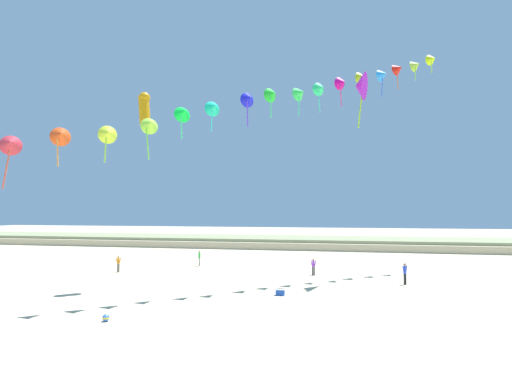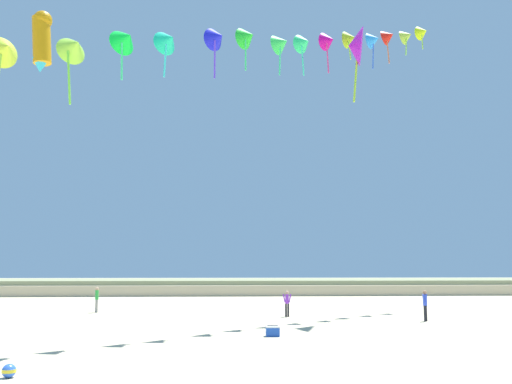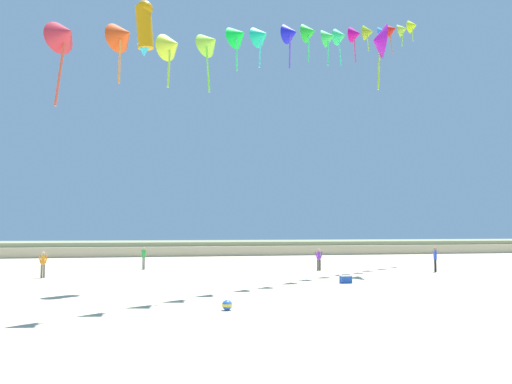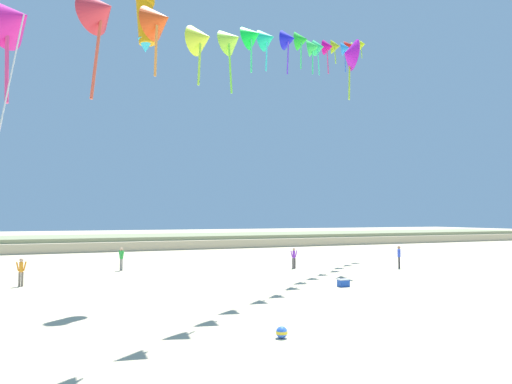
# 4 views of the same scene
# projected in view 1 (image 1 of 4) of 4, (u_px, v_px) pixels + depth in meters

# --- Properties ---
(ground_plane) EXTENTS (240.00, 240.00, 0.00)m
(ground_plane) POSITION_uv_depth(u_px,v_px,m) (149.00, 334.00, 17.94)
(ground_plane) COLOR beige
(dune_ridge) EXTENTS (120.00, 13.63, 1.45)m
(dune_ridge) POSITION_uv_depth(u_px,v_px,m) (286.00, 242.00, 62.90)
(dune_ridge) COLOR #BFAE8B
(dune_ridge) RESTS_ON ground
(person_near_left) EXTENTS (0.53, 0.21, 1.51)m
(person_near_left) POSITION_uv_depth(u_px,v_px,m) (118.00, 262.00, 36.22)
(person_near_left) COLOR #726656
(person_near_left) RESTS_ON ground
(person_near_right) EXTENTS (0.52, 0.21, 1.48)m
(person_near_right) POSITION_uv_depth(u_px,v_px,m) (313.00, 265.00, 34.41)
(person_near_right) COLOR black
(person_near_right) RESTS_ON ground
(person_mid_center) EXTENTS (0.44, 0.47, 1.61)m
(person_mid_center) POSITION_uv_depth(u_px,v_px,m) (405.00, 272.00, 30.07)
(person_mid_center) COLOR black
(person_mid_center) RESTS_ON ground
(person_far_left) EXTENTS (0.36, 0.51, 1.59)m
(person_far_left) POSITION_uv_depth(u_px,v_px,m) (199.00, 257.00, 40.24)
(person_far_left) COLOR gray
(person_far_left) RESTS_ON ground
(kite_banner_string) EXTENTS (29.51, 28.42, 21.35)m
(kite_banner_string) POSITION_uv_depth(u_px,v_px,m) (273.00, 96.00, 29.99)
(kite_banner_string) COLOR #D61D90
(large_kite_low_lead) EXTENTS (1.04, 0.88, 2.92)m
(large_kite_low_lead) POSITION_uv_depth(u_px,v_px,m) (144.00, 110.00, 29.98)
(large_kite_low_lead) COLOR orange
(large_kite_mid_trail) EXTENTS (1.57, 2.52, 4.72)m
(large_kite_mid_trail) POSITION_uv_depth(u_px,v_px,m) (360.00, 86.00, 32.97)
(large_kite_mid_trail) COLOR #C319CA
(beach_cooler) EXTENTS (0.58, 0.41, 0.46)m
(beach_cooler) POSITION_uv_depth(u_px,v_px,m) (280.00, 292.00, 26.24)
(beach_cooler) COLOR blue
(beach_cooler) RESTS_ON ground
(beach_ball) EXTENTS (0.36, 0.36, 0.36)m
(beach_ball) POSITION_uv_depth(u_px,v_px,m) (106.00, 318.00, 20.01)
(beach_ball) COLOR blue
(beach_ball) RESTS_ON ground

